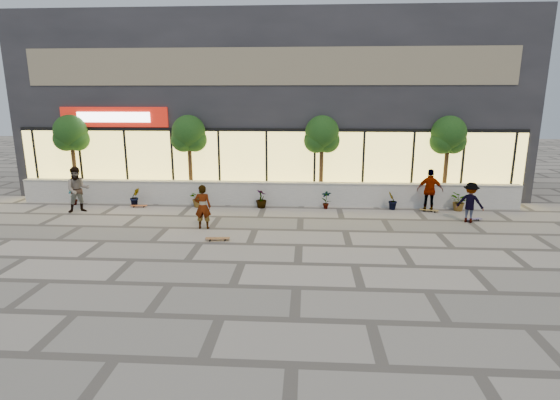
# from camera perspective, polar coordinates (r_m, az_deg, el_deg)

# --- Properties ---
(ground) EXTENTS (80.00, 80.00, 0.00)m
(ground) POSITION_cam_1_polar(r_m,az_deg,el_deg) (12.89, -5.00, -8.13)
(ground) COLOR #A1988C
(ground) RESTS_ON ground
(planter_wall) EXTENTS (22.00, 0.42, 1.04)m
(planter_wall) POSITION_cam_1_polar(r_m,az_deg,el_deg) (19.40, -2.00, 0.88)
(planter_wall) COLOR silver
(planter_wall) RESTS_ON ground
(retail_building) EXTENTS (24.00, 9.17, 8.50)m
(retail_building) POSITION_cam_1_polar(r_m,az_deg,el_deg) (24.41, -0.81, 12.26)
(retail_building) COLOR #232328
(retail_building) RESTS_ON ground
(shrub_a) EXTENTS (0.43, 0.29, 0.81)m
(shrub_a) POSITION_cam_1_polar(r_m,az_deg,el_deg) (21.46, -25.37, 0.48)
(shrub_a) COLOR #123A12
(shrub_a) RESTS_ON ground
(shrub_b) EXTENTS (0.57, 0.57, 0.81)m
(shrub_b) POSITION_cam_1_polar(r_m,az_deg,el_deg) (20.26, -18.41, 0.39)
(shrub_b) COLOR #123A12
(shrub_b) RESTS_ON ground
(shrub_c) EXTENTS (0.68, 0.77, 0.81)m
(shrub_c) POSITION_cam_1_polar(r_m,az_deg,el_deg) (19.39, -10.71, 0.29)
(shrub_c) COLOR #123A12
(shrub_c) RESTS_ON ground
(shrub_d) EXTENTS (0.64, 0.64, 0.81)m
(shrub_d) POSITION_cam_1_polar(r_m,az_deg,el_deg) (18.90, -2.46, 0.18)
(shrub_d) COLOR #123A12
(shrub_d) RESTS_ON ground
(shrub_e) EXTENTS (0.46, 0.35, 0.81)m
(shrub_e) POSITION_cam_1_polar(r_m,az_deg,el_deg) (18.82, 6.05, 0.05)
(shrub_e) COLOR #123A12
(shrub_e) RESTS_ON ground
(shrub_f) EXTENTS (0.55, 0.57, 0.81)m
(shrub_f) POSITION_cam_1_polar(r_m,az_deg,el_deg) (19.15, 14.45, -0.07)
(shrub_f) COLOR #123A12
(shrub_f) RESTS_ON ground
(shrub_g) EXTENTS (0.77, 0.84, 0.81)m
(shrub_g) POSITION_cam_1_polar(r_m,az_deg,el_deg) (19.88, 22.40, -0.18)
(shrub_g) COLOR #123A12
(shrub_g) RESTS_ON ground
(tree_west) EXTENTS (1.60, 1.50, 3.92)m
(tree_west) POSITION_cam_1_polar(r_m,az_deg,el_deg) (22.43, -25.63, 7.65)
(tree_west) COLOR #473419
(tree_west) RESTS_ON ground
(tree_midwest) EXTENTS (1.60, 1.50, 3.92)m
(tree_midwest) POSITION_cam_1_polar(r_m,az_deg,el_deg) (20.35, -11.82, 8.21)
(tree_midwest) COLOR #473419
(tree_midwest) RESTS_ON ground
(tree_mideast) EXTENTS (1.60, 1.50, 3.92)m
(tree_mideast) POSITION_cam_1_polar(r_m,az_deg,el_deg) (19.64, 5.50, 8.25)
(tree_mideast) COLOR #473419
(tree_mideast) RESTS_ON ground
(tree_east) EXTENTS (1.60, 1.50, 3.92)m
(tree_east) POSITION_cam_1_polar(r_m,az_deg,el_deg) (20.57, 21.14, 7.66)
(tree_east) COLOR #473419
(tree_east) RESTS_ON ground
(skater_center) EXTENTS (0.61, 0.41, 1.63)m
(skater_center) POSITION_cam_1_polar(r_m,az_deg,el_deg) (16.07, -10.05, -0.88)
(skater_center) COLOR silver
(skater_center) RESTS_ON ground
(skater_left) EXTENTS (1.16, 1.08, 1.91)m
(skater_left) POSITION_cam_1_polar(r_m,az_deg,el_deg) (19.92, -24.89, 1.23)
(skater_left) COLOR tan
(skater_left) RESTS_ON ground
(skater_right_near) EXTENTS (1.12, 0.65, 1.80)m
(skater_right_near) POSITION_cam_1_polar(r_m,az_deg,el_deg) (19.25, 19.00, 1.20)
(skater_right_near) COLOR silver
(skater_right_near) RESTS_ON ground
(skater_right_far) EXTENTS (1.15, 0.96, 1.55)m
(skater_right_far) POSITION_cam_1_polar(r_m,az_deg,el_deg) (18.15, 23.59, -0.30)
(skater_right_far) COLOR maroon
(skater_right_far) RESTS_ON ground
(skateboard_center) EXTENTS (0.83, 0.28, 0.10)m
(skateboard_center) POSITION_cam_1_polar(r_m,az_deg,el_deg) (14.82, -8.15, -4.99)
(skateboard_center) COLOR brown
(skateboard_center) RESTS_ON ground
(skateboard_left) EXTENTS (0.72, 0.25, 0.09)m
(skateboard_left) POSITION_cam_1_polar(r_m,az_deg,el_deg) (20.02, -17.96, -0.71)
(skateboard_left) COLOR orange
(skateboard_left) RESTS_ON ground
(skateboard_right_near) EXTENTS (0.76, 0.41, 0.09)m
(skateboard_right_near) POSITION_cam_1_polar(r_m,az_deg,el_deg) (19.33, 18.90, -1.25)
(skateboard_right_near) COLOR olive
(skateboard_right_near) RESTS_ON ground
(skateboard_right_far) EXTENTS (0.72, 0.39, 0.08)m
(skateboard_right_far) POSITION_cam_1_polar(r_m,az_deg,el_deg) (18.57, 23.89, -2.29)
(skateboard_right_far) COLOR #514681
(skateboard_right_far) RESTS_ON ground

